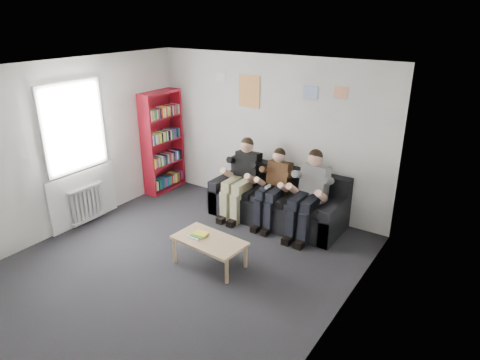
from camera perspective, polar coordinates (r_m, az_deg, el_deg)
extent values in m
plane|color=black|center=(6.21, -8.33, -11.34)|extent=(5.00, 5.00, 0.00)
plane|color=white|center=(5.26, -9.96, 14.16)|extent=(5.00, 5.00, 0.00)
plane|color=white|center=(7.52, 3.84, 6.15)|extent=(4.50, 0.00, 4.50)
plane|color=white|center=(7.24, -22.43, 3.91)|extent=(0.00, 5.00, 5.00)
plane|color=white|center=(4.50, 12.82, -5.47)|extent=(0.00, 5.00, 5.00)
cube|color=black|center=(7.32, 4.95, -3.84)|extent=(2.25, 0.92, 0.43)
cube|color=black|center=(7.44, 6.39, 0.19)|extent=(2.25, 0.20, 0.44)
cube|color=black|center=(7.78, -1.70, -1.42)|extent=(0.18, 0.92, 0.61)
cube|color=black|center=(6.90, 12.52, -5.12)|extent=(0.18, 0.92, 0.61)
cube|color=black|center=(7.14, 4.70, -2.15)|extent=(1.88, 0.63, 0.10)
cube|color=maroon|center=(8.45, -10.31, 5.01)|extent=(0.29, 0.88, 1.96)
cube|color=tan|center=(6.01, -4.12, -8.08)|extent=(1.01, 0.55, 0.04)
cylinder|color=tan|center=(6.22, -8.72, -9.33)|extent=(0.05, 0.05, 0.36)
cylinder|color=tan|center=(5.73, -1.78, -12.04)|extent=(0.05, 0.05, 0.36)
cylinder|color=tan|center=(6.51, -6.05, -7.66)|extent=(0.05, 0.05, 0.36)
cylinder|color=tan|center=(6.04, 0.74, -10.05)|extent=(0.05, 0.05, 0.36)
cube|color=white|center=(6.07, -5.94, -7.50)|extent=(0.20, 0.15, 0.02)
cube|color=green|center=(6.07, -5.60, -7.30)|extent=(0.20, 0.15, 0.02)
cube|color=yellow|center=(6.07, -5.26, -7.11)|extent=(0.20, 0.15, 0.02)
cube|color=black|center=(7.42, 1.06, 1.63)|extent=(0.42, 0.31, 0.59)
sphere|color=#E3A78A|center=(7.26, 0.90, 4.56)|extent=(0.23, 0.23, 0.23)
sphere|color=black|center=(7.26, 0.97, 4.87)|extent=(0.22, 0.22, 0.22)
cube|color=tan|center=(7.25, -0.28, -0.62)|extent=(0.38, 0.48, 0.16)
cube|color=tan|center=(7.22, -1.30, -3.69)|extent=(0.36, 0.15, 0.53)
cube|color=black|center=(7.26, -1.57, -5.39)|extent=(0.36, 0.27, 0.10)
cube|color=#53341B|center=(7.13, 5.27, 0.45)|extent=(0.38, 0.28, 0.54)
sphere|color=#E3A78A|center=(6.97, 5.22, 3.19)|extent=(0.21, 0.21, 0.21)
sphere|color=black|center=(6.97, 5.29, 3.48)|extent=(0.20, 0.20, 0.20)
cube|color=black|center=(6.97, 4.09, -1.71)|extent=(0.34, 0.44, 0.14)
cube|color=black|center=(6.94, 3.16, -4.80)|extent=(0.32, 0.13, 0.53)
cube|color=black|center=(7.00, 2.89, -6.57)|extent=(0.32, 0.25, 0.09)
cube|color=silver|center=(6.84, 3.73, -0.88)|extent=(0.04, 0.13, 0.04)
cube|color=silver|center=(6.87, 9.91, -0.35)|extent=(0.42, 0.31, 0.60)
sphere|color=#E3A78A|center=(6.70, 9.98, 2.81)|extent=(0.23, 0.23, 0.23)
sphere|color=black|center=(6.70, 10.06, 3.15)|extent=(0.22, 0.22, 0.22)
cube|color=black|center=(6.69, 8.67, -2.88)|extent=(0.38, 0.49, 0.16)
cube|color=black|center=(6.65, 7.64, -6.25)|extent=(0.36, 0.15, 0.53)
cube|color=black|center=(6.70, 7.31, -8.07)|extent=(0.36, 0.27, 0.11)
cylinder|color=white|center=(7.46, -21.39, -3.68)|extent=(0.06, 0.06, 0.60)
cylinder|color=white|center=(7.50, -20.91, -3.48)|extent=(0.06, 0.06, 0.60)
cylinder|color=white|center=(7.54, -20.42, -3.27)|extent=(0.06, 0.06, 0.60)
cylinder|color=white|center=(7.59, -19.95, -3.06)|extent=(0.06, 0.06, 0.60)
cylinder|color=white|center=(7.63, -19.47, -2.86)|extent=(0.06, 0.06, 0.60)
cylinder|color=white|center=(7.67, -19.01, -2.66)|extent=(0.06, 0.06, 0.60)
cylinder|color=white|center=(7.71, -18.55, -2.46)|extent=(0.06, 0.06, 0.60)
cylinder|color=white|center=(7.76, -18.09, -2.27)|extent=(0.06, 0.06, 0.60)
cube|color=white|center=(7.72, -19.45, -4.85)|extent=(0.10, 0.64, 0.04)
cube|color=white|center=(7.50, -19.98, -1.02)|extent=(0.10, 0.64, 0.04)
cube|color=white|center=(7.26, -21.39, 6.57)|extent=(0.02, 1.00, 1.30)
cube|color=white|center=(7.12, -22.10, 11.84)|extent=(0.05, 1.12, 0.06)
cube|color=white|center=(7.44, -20.64, 1.52)|extent=(0.05, 1.12, 0.06)
cube|color=white|center=(7.62, -20.13, -2.15)|extent=(0.03, 1.30, 0.90)
cube|color=#DDB84E|center=(7.55, 1.25, 11.72)|extent=(0.42, 0.01, 0.55)
cube|color=#3E79D4|center=(7.00, 9.39, 11.46)|extent=(0.25, 0.01, 0.20)
cube|color=#D8438A|center=(6.80, 13.31, 11.32)|extent=(0.22, 0.01, 0.18)
cube|color=white|center=(7.85, -2.54, 13.57)|extent=(0.20, 0.01, 0.14)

